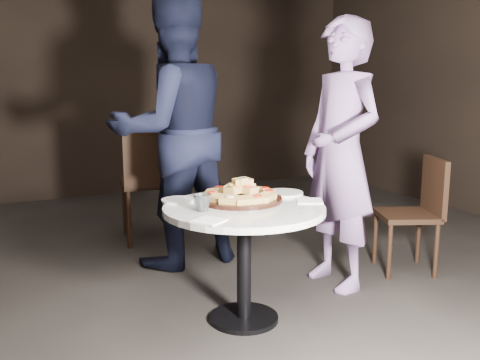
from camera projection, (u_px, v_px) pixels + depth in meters
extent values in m
plane|color=black|center=(245.00, 309.00, 3.06)|extent=(7.00, 7.00, 0.00)
cylinder|color=black|center=(244.00, 318.00, 2.92)|extent=(0.41, 0.41, 0.03)
cylinder|color=black|center=(244.00, 264.00, 2.86)|extent=(0.08, 0.08, 0.59)
cylinder|color=silver|center=(244.00, 209.00, 2.81)|extent=(0.94, 0.94, 0.03)
cylinder|color=black|center=(240.00, 199.00, 2.91)|extent=(0.48, 0.48, 0.02)
cube|color=#B68C46|center=(265.00, 191.00, 2.98)|extent=(0.09, 0.11, 0.04)
cylinder|color=red|center=(265.00, 188.00, 2.98)|extent=(0.05, 0.05, 0.01)
cube|color=#B68C46|center=(256.00, 189.00, 3.04)|extent=(0.12, 0.12, 0.04)
cube|color=#B68C46|center=(243.00, 189.00, 3.06)|extent=(0.12, 0.12, 0.04)
cylinder|color=beige|center=(243.00, 185.00, 3.06)|extent=(0.06, 0.06, 0.01)
cube|color=#B68C46|center=(230.00, 189.00, 3.05)|extent=(0.11, 0.10, 0.04)
cube|color=#B68C46|center=(219.00, 190.00, 3.01)|extent=(0.12, 0.10, 0.04)
cylinder|color=red|center=(219.00, 187.00, 3.01)|extent=(0.06, 0.06, 0.01)
cube|color=#B68C46|center=(212.00, 193.00, 2.94)|extent=(0.12, 0.12, 0.04)
cube|color=#B68C46|center=(212.00, 196.00, 2.87)|extent=(0.10, 0.12, 0.04)
cylinder|color=red|center=(212.00, 192.00, 2.87)|extent=(0.06, 0.06, 0.01)
cube|color=#B68C46|center=(218.00, 199.00, 2.80)|extent=(0.11, 0.12, 0.04)
cube|color=#B68C46|center=(230.00, 200.00, 2.76)|extent=(0.12, 0.12, 0.04)
cylinder|color=beige|center=(230.00, 196.00, 2.76)|extent=(0.06, 0.06, 0.01)
cube|color=#B68C46|center=(244.00, 201.00, 2.75)|extent=(0.11, 0.09, 0.04)
cube|color=#B68C46|center=(258.00, 199.00, 2.78)|extent=(0.10, 0.08, 0.04)
cylinder|color=red|center=(258.00, 196.00, 2.78)|extent=(0.05, 0.05, 0.01)
cube|color=#B68C46|center=(267.00, 197.00, 2.84)|extent=(0.12, 0.12, 0.04)
cube|color=#B68C46|center=(269.00, 194.00, 2.91)|extent=(0.11, 0.12, 0.04)
cylinder|color=red|center=(269.00, 191.00, 2.91)|extent=(0.06, 0.06, 0.01)
cube|color=#B68C46|center=(246.00, 187.00, 2.94)|extent=(0.12, 0.11, 0.04)
cylinder|color=#2D6B1E|center=(246.00, 184.00, 2.94)|extent=(0.06, 0.06, 0.01)
cube|color=#B68C46|center=(233.00, 188.00, 2.93)|extent=(0.12, 0.12, 0.04)
cylinder|color=beige|center=(233.00, 184.00, 2.93)|extent=(0.06, 0.06, 0.01)
cube|color=#B68C46|center=(234.00, 190.00, 2.86)|extent=(0.12, 0.11, 0.04)
cylinder|color=orange|center=(234.00, 187.00, 2.86)|extent=(0.06, 0.06, 0.01)
cube|color=#B68C46|center=(248.00, 190.00, 2.87)|extent=(0.10, 0.12, 0.04)
cylinder|color=red|center=(248.00, 186.00, 2.87)|extent=(0.06, 0.06, 0.01)
cube|color=#B68C46|center=(243.00, 182.00, 2.93)|extent=(0.11, 0.10, 0.04)
cylinder|color=beige|center=(243.00, 178.00, 2.93)|extent=(0.06, 0.06, 0.01)
cube|color=#B68C46|center=(244.00, 182.00, 2.91)|extent=(0.12, 0.11, 0.04)
cylinder|color=beige|center=(244.00, 179.00, 2.91)|extent=(0.06, 0.06, 0.01)
cylinder|color=white|center=(178.00, 200.00, 2.91)|extent=(0.23, 0.23, 0.01)
cylinder|color=white|center=(284.00, 193.00, 3.09)|extent=(0.26, 0.26, 0.01)
imported|color=silver|center=(202.00, 203.00, 2.69)|extent=(0.10, 0.10, 0.09)
cube|color=white|center=(209.00, 221.00, 2.49)|extent=(0.19, 0.19, 0.01)
cube|color=white|center=(310.00, 201.00, 2.91)|extent=(0.18, 0.18, 0.01)
cube|color=black|center=(150.00, 182.00, 4.33)|extent=(0.51, 0.51, 0.04)
cube|color=black|center=(152.00, 157.00, 4.07)|extent=(0.45, 0.11, 0.48)
cylinder|color=black|center=(170.00, 204.00, 4.60)|extent=(0.04, 0.04, 0.48)
cylinder|color=black|center=(125.00, 207.00, 4.50)|extent=(0.04, 0.04, 0.48)
cylinder|color=black|center=(178.00, 215.00, 4.25)|extent=(0.04, 0.04, 0.48)
cylinder|color=black|center=(129.00, 218.00, 4.14)|extent=(0.04, 0.04, 0.48)
cube|color=black|center=(406.00, 215.00, 3.61)|extent=(0.48, 0.48, 0.03)
cube|color=black|center=(435.00, 187.00, 3.59)|extent=(0.17, 0.35, 0.39)
cylinder|color=black|center=(375.00, 237.00, 3.79)|extent=(0.04, 0.04, 0.39)
cylinder|color=black|center=(390.00, 251.00, 3.49)|extent=(0.04, 0.04, 0.39)
cylinder|color=black|center=(418.00, 236.00, 3.81)|extent=(0.04, 0.04, 0.39)
cylinder|color=black|center=(436.00, 250.00, 3.50)|extent=(0.04, 0.04, 0.39)
imported|color=black|center=(173.00, 132.00, 3.69)|extent=(0.98, 0.80, 1.87)
imported|color=slate|center=(341.00, 155.00, 3.29)|extent=(0.44, 0.64, 1.67)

